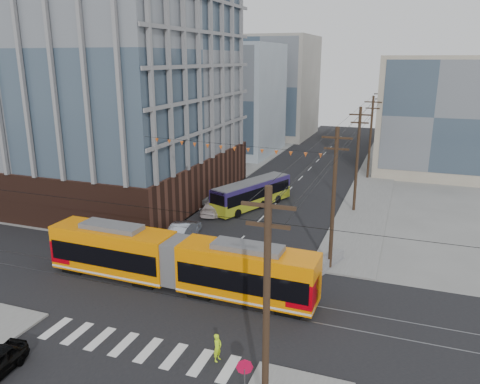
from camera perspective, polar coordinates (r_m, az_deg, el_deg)
name	(u,v)px	position (r m, az deg, el deg)	size (l,w,h in m)	color
ground	(162,320)	(30.47, -9.46, -15.18)	(160.00, 160.00, 0.00)	slate
office_building	(85,71)	(57.61, -18.34, 13.87)	(30.00, 25.00, 28.60)	#381E16
bg_bldg_nw_near	(223,99)	(80.68, -2.13, 11.26)	(18.00, 16.00, 18.00)	#8C99A5
bg_bldg_ne_near	(432,115)	(70.92, 22.36, 8.62)	(14.00, 14.00, 16.00)	gray
bg_bldg_nw_far	(273,87)	(98.50, 4.03, 12.68)	(16.00, 18.00, 20.00)	gray
bg_bldg_ne_far	(440,109)	(90.99, 23.23, 9.28)	(16.00, 16.00, 14.00)	#8C99A5
utility_pole_near	(266,314)	(19.95, 3.23, -14.67)	(0.30, 0.30, 11.00)	black
utility_pole_far	(379,124)	(79.26, 16.57, 7.99)	(0.30, 0.30, 11.00)	black
streetcar	(177,261)	(33.46, -7.73, -8.39)	(20.00, 2.81, 3.85)	orange
city_bus	(252,194)	(50.59, 1.46, -0.23)	(2.33, 10.73, 3.04)	#25194F
parked_car_silver	(184,230)	(42.44, -6.88, -4.62)	(1.68, 4.83, 1.59)	#99A1B1
parked_car_white	(212,208)	(48.73, -3.40, -1.95)	(1.85, 4.56, 1.32)	silver
parked_car_grey	(221,199)	(51.70, -2.37, -0.88)	(2.16, 4.69, 1.30)	slate
pedestrian	(217,348)	(26.33, -2.76, -18.41)	(0.58, 0.38, 1.58)	#C9FD1A
jersey_barrier	(328,262)	(37.34, 10.65, -8.39)	(0.94, 4.16, 0.83)	gray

